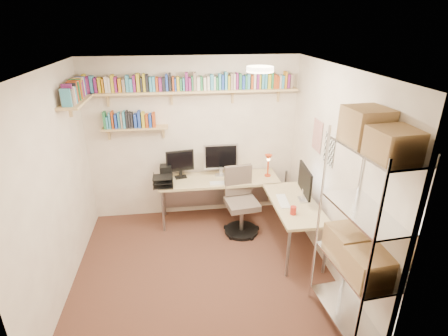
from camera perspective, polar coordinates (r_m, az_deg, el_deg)
The scene contains 6 objects.
ground at distance 4.71m, azimuth -3.44°, elevation -15.93°, with size 3.20×3.20×0.00m, color #4B2920.
room_shell at distance 3.93m, azimuth -3.90°, elevation 1.94°, with size 3.24×3.04×2.52m.
wall_shelves at distance 5.04m, azimuth -10.13°, elevation 12.04°, with size 3.12×1.09×0.80m.
corner_desk at distance 5.18m, azimuth 0.90°, elevation -2.81°, with size 2.18×1.81×1.23m.
office_chair at distance 5.20m, azimuth 2.73°, elevation -6.15°, with size 0.53×0.53×1.01m.
wire_rack at distance 3.43m, azimuth 22.06°, elevation -6.17°, with size 0.51×0.93×2.27m.
Camera 1 is at (-0.21, -3.66, 2.96)m, focal length 28.00 mm.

